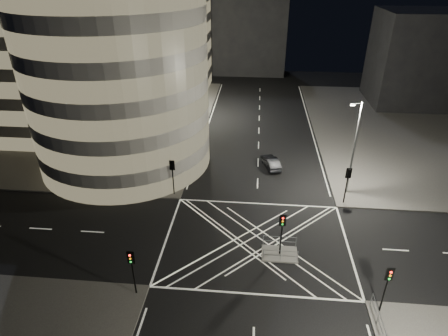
# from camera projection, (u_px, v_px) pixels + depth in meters

# --- Properties ---
(ground) EXTENTS (120.00, 120.00, 0.00)m
(ground) POSITION_uv_depth(u_px,v_px,m) (256.00, 242.00, 33.14)
(ground) COLOR black
(ground) RESTS_ON ground
(sidewalk_far_left) EXTENTS (42.00, 42.00, 0.15)m
(sidewalk_far_left) POSITION_uv_depth(u_px,v_px,m) (75.00, 119.00, 58.96)
(sidewalk_far_left) COLOR #4C4947
(sidewalk_far_left) RESTS_ON ground
(central_island) EXTENTS (3.00, 2.00, 0.15)m
(central_island) POSITION_uv_depth(u_px,v_px,m) (279.00, 254.00, 31.64)
(central_island) COLOR slate
(central_island) RESTS_ON ground
(office_tower_curved) EXTENTS (30.00, 29.00, 27.20)m
(office_tower_curved) POSITION_uv_depth(u_px,v_px,m) (91.00, 48.00, 45.01)
(office_tower_curved) COLOR #9C9893
(office_tower_curved) RESTS_ON sidewalk_far_left
(office_block_rear) EXTENTS (24.00, 16.00, 22.00)m
(office_block_rear) POSITION_uv_depth(u_px,v_px,m) (138.00, 30.00, 66.12)
(office_block_rear) COLOR #9C9893
(office_block_rear) RESTS_ON sidewalk_far_left
(building_right_far) EXTENTS (14.00, 12.00, 15.00)m
(building_right_far) POSITION_uv_depth(u_px,v_px,m) (418.00, 58.00, 62.23)
(building_right_far) COLOR black
(building_right_far) RESTS_ON sidewalk_far_right
(building_far_end) EXTENTS (18.00, 8.00, 18.00)m
(building_far_end) POSITION_uv_depth(u_px,v_px,m) (244.00, 30.00, 79.67)
(building_far_end) COLOR black
(building_far_end) RESTS_ON ground
(tree_a) EXTENTS (4.51, 4.51, 7.38)m
(tree_a) POSITION_uv_depth(u_px,v_px,m) (160.00, 144.00, 39.45)
(tree_a) COLOR black
(tree_a) RESTS_ON sidewalk_far_left
(tree_b) EXTENTS (4.41, 4.41, 6.82)m
(tree_b) POSITION_uv_depth(u_px,v_px,m) (172.00, 126.00, 44.91)
(tree_b) COLOR black
(tree_b) RESTS_ON sidewalk_far_left
(tree_c) EXTENTS (4.18, 4.18, 6.49)m
(tree_c) POSITION_uv_depth(u_px,v_px,m) (182.00, 111.00, 50.24)
(tree_c) COLOR black
(tree_c) RESTS_ON sidewalk_far_left
(tree_d) EXTENTS (4.96, 4.96, 7.67)m
(tree_d) POSITION_uv_depth(u_px,v_px,m) (189.00, 92.00, 55.12)
(tree_d) COLOR black
(tree_d) RESTS_ON sidewalk_far_left
(tree_e) EXTENTS (3.58, 3.58, 5.77)m
(tree_e) POSITION_uv_depth(u_px,v_px,m) (196.00, 87.00, 60.89)
(tree_e) COLOR black
(tree_e) RESTS_ON sidewalk_far_left
(traffic_signal_fl) EXTENTS (0.55, 0.22, 4.00)m
(traffic_signal_fl) POSITION_uv_depth(u_px,v_px,m) (172.00, 171.00, 38.36)
(traffic_signal_fl) COLOR black
(traffic_signal_fl) RESTS_ON sidewalk_far_left
(traffic_signal_nl) EXTENTS (0.55, 0.22, 4.00)m
(traffic_signal_nl) POSITION_uv_depth(u_px,v_px,m) (132.00, 265.00, 26.51)
(traffic_signal_nl) COLOR black
(traffic_signal_nl) RESTS_ON sidewalk_near_left
(traffic_signal_fr) EXTENTS (0.55, 0.22, 4.00)m
(traffic_signal_fr) POSITION_uv_depth(u_px,v_px,m) (348.00, 179.00, 36.95)
(traffic_signal_fr) COLOR black
(traffic_signal_fr) RESTS_ON sidewalk_far_right
(traffic_signal_nr) EXTENTS (0.55, 0.22, 4.00)m
(traffic_signal_nr) POSITION_uv_depth(u_px,v_px,m) (387.00, 282.00, 25.10)
(traffic_signal_nr) COLOR black
(traffic_signal_nr) RESTS_ON sidewalk_near_right
(traffic_signal_island) EXTENTS (0.55, 0.22, 4.00)m
(traffic_signal_island) POSITION_uv_depth(u_px,v_px,m) (282.00, 227.00, 30.26)
(traffic_signal_island) COLOR black
(traffic_signal_island) RESTS_ON central_island
(street_lamp_left_near) EXTENTS (1.25, 0.25, 10.00)m
(street_lamp_left_near) POSITION_uv_depth(u_px,v_px,m) (175.00, 128.00, 41.68)
(street_lamp_left_near) COLOR slate
(street_lamp_left_near) RESTS_ON sidewalk_far_left
(street_lamp_left_far) EXTENTS (1.25, 0.25, 10.00)m
(street_lamp_left_far) POSITION_uv_depth(u_px,v_px,m) (199.00, 82.00, 57.37)
(street_lamp_left_far) COLOR slate
(street_lamp_left_far) RESTS_ON sidewalk_far_left
(street_lamp_right_far) EXTENTS (1.25, 0.25, 10.00)m
(street_lamp_right_far) POSITION_uv_depth(u_px,v_px,m) (354.00, 146.00, 37.55)
(street_lamp_right_far) COLOR slate
(street_lamp_right_far) RESTS_ON sidewalk_far_right
(railing_island_south) EXTENTS (2.80, 0.06, 1.10)m
(railing_island_south) POSITION_uv_depth(u_px,v_px,m) (280.00, 256.00, 30.55)
(railing_island_south) COLOR slate
(railing_island_south) RESTS_ON central_island
(railing_island_north) EXTENTS (2.80, 0.06, 1.10)m
(railing_island_north) POSITION_uv_depth(u_px,v_px,m) (280.00, 241.00, 32.12)
(railing_island_north) COLOR slate
(railing_island_north) RESTS_ON central_island
(sedan) EXTENTS (2.58, 4.31, 1.34)m
(sedan) POSITION_uv_depth(u_px,v_px,m) (271.00, 162.00, 44.82)
(sedan) COLOR black
(sedan) RESTS_ON ground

